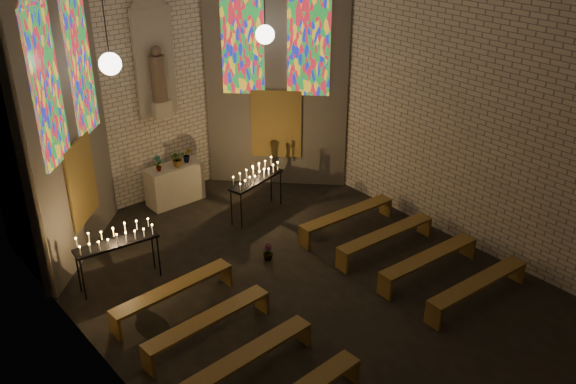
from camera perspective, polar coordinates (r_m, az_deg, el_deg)
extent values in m
plane|color=black|center=(12.78, 2.90, -9.64)|extent=(12.00, 12.00, 0.00)
cube|color=beige|center=(15.74, -11.96, 11.25)|extent=(8.00, 0.02, 7.00)
cube|color=beige|center=(9.05, -15.64, -1.12)|extent=(0.02, 12.00, 7.00)
cube|color=beige|center=(13.95, 15.62, 8.83)|extent=(0.02, 12.00, 7.00)
cube|color=beige|center=(13.59, -19.60, 7.78)|extent=(2.72, 2.72, 7.00)
cube|color=beige|center=(16.19, -1.04, 12.24)|extent=(2.72, 2.72, 7.00)
cube|color=#4C3F8C|center=(12.68, -20.70, 8.68)|extent=(0.78, 0.78, 3.00)
cube|color=#4C3F8C|center=(14.09, -18.02, 10.81)|extent=(0.78, 0.78, 3.00)
cube|color=#4C3F8C|center=(16.02, -4.09, 13.87)|extent=(0.78, 0.78, 3.00)
cube|color=#4C3F8C|center=(15.85, 1.88, 13.77)|extent=(0.78, 0.78, 3.00)
cube|color=brown|center=(14.17, -17.87, 0.92)|extent=(0.95, 0.95, 1.80)
cube|color=brown|center=(16.58, -1.05, 6.06)|extent=(0.95, 0.95, 1.80)
cube|color=gray|center=(15.68, -11.82, 11.20)|extent=(1.00, 0.12, 2.60)
cube|color=#B6AD94|center=(15.88, -11.20, 7.29)|extent=(0.45, 0.30, 0.40)
cylinder|color=brown|center=(15.65, -11.44, 9.87)|extent=(0.36, 0.36, 1.10)
sphere|color=brown|center=(15.48, -11.67, 12.17)|extent=(0.26, 0.26, 0.26)
sphere|color=white|center=(13.11, -15.53, 10.92)|extent=(0.44, 0.44, 0.44)
sphere|color=white|center=(15.01, -2.06, 13.81)|extent=(0.44, 0.44, 0.44)
cube|color=#B6AD94|center=(16.34, -10.04, 0.72)|extent=(1.40, 0.60, 1.00)
imported|color=#4C723F|center=(15.82, -11.48, 2.52)|extent=(0.25, 0.21, 0.42)
imported|color=#4C723F|center=(16.02, -9.79, 2.95)|extent=(0.40, 0.36, 0.40)
imported|color=#4C723F|center=(16.20, -8.96, 3.27)|extent=(0.25, 0.23, 0.38)
imported|color=#4C723F|center=(13.89, -1.80, -5.36)|extent=(0.26, 0.26, 0.38)
cube|color=black|center=(13.16, -15.01, -4.43)|extent=(1.70, 0.60, 0.05)
cylinder|color=black|center=(13.13, -17.76, -7.45)|extent=(0.03, 0.03, 0.94)
cylinder|color=black|center=(13.49, -11.42, -5.62)|extent=(0.03, 0.03, 0.94)
cylinder|color=black|center=(13.39, -18.14, -6.79)|extent=(0.03, 0.03, 0.94)
cylinder|color=black|center=(13.74, -11.92, -5.02)|extent=(0.03, 0.03, 0.94)
cube|color=black|center=(15.32, -2.83, 1.08)|extent=(1.66, 0.76, 0.05)
cylinder|color=black|center=(14.94, -4.17, -1.74)|extent=(0.03, 0.03, 0.91)
cylinder|color=black|center=(15.98, -0.65, 0.35)|extent=(0.03, 0.03, 0.91)
cylinder|color=black|center=(15.12, -5.05, -1.41)|extent=(0.03, 0.03, 0.91)
cylinder|color=black|center=(16.15, -1.51, 0.64)|extent=(0.03, 0.03, 0.91)
cube|color=brown|center=(12.50, -10.20, -8.41)|extent=(2.58, 0.49, 0.06)
cube|color=brown|center=(12.17, -15.12, -11.47)|extent=(0.08, 0.36, 0.46)
cube|color=brown|center=(13.20, -5.57, -7.18)|extent=(0.08, 0.36, 0.46)
cube|color=brown|center=(14.88, 5.30, -1.87)|extent=(2.58, 0.49, 0.06)
cube|color=brown|center=(14.29, 1.48, -4.14)|extent=(0.08, 0.36, 0.46)
cube|color=brown|center=(15.77, 8.67, -1.28)|extent=(0.08, 0.36, 0.46)
cube|color=brown|center=(11.65, -7.15, -11.11)|extent=(2.58, 0.49, 0.06)
cube|color=brown|center=(11.31, -12.36, -14.53)|extent=(0.08, 0.36, 0.46)
cube|color=brown|center=(12.39, -2.36, -9.60)|extent=(0.08, 0.36, 0.46)
cube|color=brown|center=(14.18, 8.70, -3.65)|extent=(2.58, 0.49, 0.06)
cube|color=brown|center=(13.55, 4.84, -6.14)|extent=(0.08, 0.36, 0.46)
cube|color=brown|center=(15.11, 12.03, -2.92)|extent=(0.08, 0.36, 0.46)
cube|color=brown|center=(10.88, -3.57, -14.18)|extent=(2.58, 0.49, 0.06)
cube|color=brown|center=(11.66, 1.33, -12.31)|extent=(0.08, 0.36, 0.46)
cube|color=brown|center=(13.55, 12.45, -5.60)|extent=(2.58, 0.49, 0.06)
cube|color=brown|center=(12.88, 8.59, -8.34)|extent=(0.08, 0.36, 0.46)
cube|color=brown|center=(14.53, 15.68, -4.69)|extent=(0.08, 0.36, 0.46)
cube|color=brown|center=(11.00, 5.58, -15.29)|extent=(0.08, 0.36, 0.46)
cube|color=brown|center=(13.00, 16.58, -7.69)|extent=(2.58, 0.49, 0.06)
cube|color=brown|center=(12.29, 12.77, -10.71)|extent=(0.08, 0.36, 0.46)
cube|color=brown|center=(14.02, 19.63, -6.58)|extent=(0.08, 0.36, 0.46)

